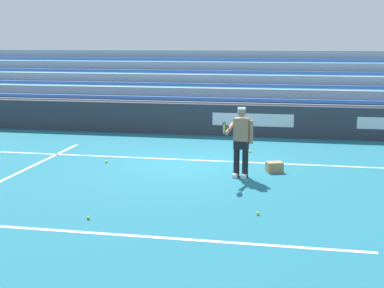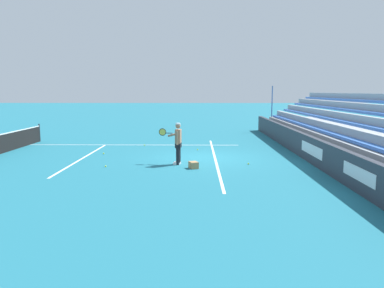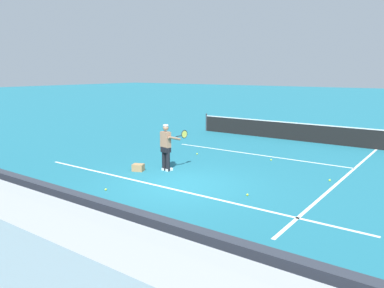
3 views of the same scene
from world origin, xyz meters
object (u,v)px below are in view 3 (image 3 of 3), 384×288
object	(u,v)px
tennis_ball_on_baseline	(247,195)
ball_box_cardboard	(138,168)
tennis_ball_stray_back	(330,180)
tennis_ball_toward_net	(197,154)
tennis_player	(166,147)
tennis_net	(293,131)
tennis_ball_midcourt	(106,190)
tennis_ball_near_player	(271,160)

from	to	relation	value
tennis_ball_on_baseline	ball_box_cardboard	bearing A→B (deg)	177.99
tennis_ball_stray_back	tennis_ball_toward_net	bearing A→B (deg)	172.95
tennis_player	tennis_net	xyz separation A→B (m)	(1.47, 8.70, -0.40)
tennis_ball_midcourt	tennis_ball_stray_back	size ratio (longest dim) A/B	1.00
tennis_ball_on_baseline	tennis_ball_stray_back	world-z (taller)	same
tennis_ball_near_player	tennis_ball_stray_back	bearing A→B (deg)	-29.49
tennis_net	tennis_ball_toward_net	bearing A→B (deg)	-109.86
ball_box_cardboard	tennis_net	distance (m)	9.64
ball_box_cardboard	tennis_ball_stray_back	distance (m)	6.72
tennis_ball_midcourt	tennis_ball_on_baseline	bearing A→B (deg)	29.20
ball_box_cardboard	tennis_ball_midcourt	bearing A→B (deg)	-70.52
ball_box_cardboard	tennis_ball_toward_net	distance (m)	3.53
tennis_ball_toward_net	tennis_ball_on_baseline	bearing A→B (deg)	-39.93
tennis_ball_near_player	tennis_ball_midcourt	bearing A→B (deg)	-110.57
tennis_ball_near_player	tennis_ball_on_baseline	bearing A→B (deg)	-74.28
tennis_ball_toward_net	tennis_net	world-z (taller)	tennis_net
tennis_ball_near_player	tennis_player	bearing A→B (deg)	-123.81
tennis_ball_toward_net	ball_box_cardboard	bearing A→B (deg)	-92.84
tennis_ball_midcourt	tennis_player	bearing A→B (deg)	89.85
tennis_ball_toward_net	tennis_net	bearing A→B (deg)	70.14
ball_box_cardboard	tennis_ball_near_player	bearing A→B (deg)	53.02
tennis_ball_stray_back	tennis_net	world-z (taller)	tennis_net
tennis_ball_toward_net	tennis_ball_stray_back	world-z (taller)	same
tennis_ball_stray_back	tennis_net	size ratio (longest dim) A/B	0.01
tennis_ball_on_baseline	tennis_net	distance (m)	9.81
tennis_ball_stray_back	tennis_net	distance (m)	7.62
ball_box_cardboard	tennis_ball_near_player	distance (m)	5.49
tennis_player	tennis_ball_on_baseline	bearing A→B (deg)	-12.36
tennis_ball_midcourt	tennis_ball_toward_net	size ratio (longest dim) A/B	1.00
tennis_ball_on_baseline	tennis_ball_near_player	bearing A→B (deg)	105.72
tennis_ball_toward_net	tennis_player	bearing A→B (deg)	-77.48
tennis_player	tennis_ball_midcourt	distance (m)	3.06
tennis_player	tennis_ball_stray_back	bearing A→B (deg)	21.84
ball_box_cardboard	tennis_ball_toward_net	bearing A→B (deg)	87.16
ball_box_cardboard	tennis_net	bearing A→B (deg)	76.29
tennis_ball_near_player	tennis_ball_toward_net	xyz separation A→B (m)	(-3.12, -0.86, 0.00)
ball_box_cardboard	tennis_ball_midcourt	size ratio (longest dim) A/B	6.06
tennis_ball_midcourt	tennis_ball_stray_back	world-z (taller)	same
tennis_player	tennis_ball_toward_net	world-z (taller)	tennis_player
tennis_ball_toward_net	tennis_ball_midcourt	bearing A→B (deg)	-83.82
tennis_ball_on_baseline	tennis_ball_midcourt	distance (m)	4.32
tennis_ball_on_baseline	tennis_ball_toward_net	xyz separation A→B (m)	(-4.40, 3.68, 0.00)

